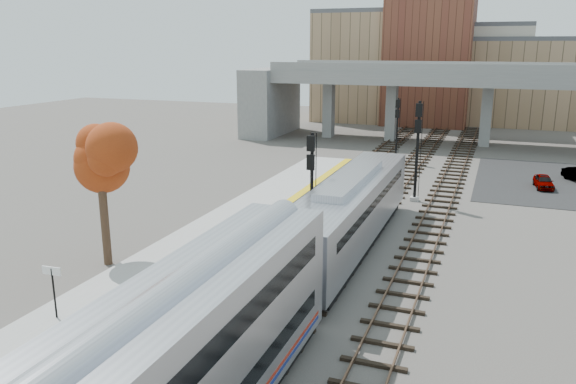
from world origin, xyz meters
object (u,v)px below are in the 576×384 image
Objects in this scene: tree at (100,161)px; car_a at (544,181)px; signal_mast_near at (311,193)px; signal_mast_mid at (417,151)px; signal_mast_far at (397,131)px; locomotive at (350,210)px.

car_a is at bearing 48.95° from tree.
tree is 2.33× the size of car_a.
signal_mast_mid reaches higher than signal_mast_near.
signal_mast_near reaches higher than signal_mast_far.
signal_mast_mid is at bearing 71.71° from signal_mast_near.
signal_mast_far is 34.89m from tree.
car_a is at bearing 56.14° from signal_mast_near.
tree reaches higher than locomotive.
signal_mast_mid is at bearing -147.64° from car_a.
signal_mast_mid reaches higher than car_a.
locomotive is 13.86m from tree.
tree reaches higher than signal_mast_far.
signal_mast_mid is 0.99× the size of tree.
signal_mast_far is 15.46m from car_a.
locomotive is 22.45m from car_a.
signal_mast_far reaches higher than locomotive.
tree reaches higher than signal_mast_mid.
tree is 35.17m from car_a.
signal_mast_mid is at bearing -74.59° from signal_mast_far.
signal_mast_near is 27.28m from signal_mast_far.
tree is at bearing -146.57° from signal_mast_near.
signal_mast_far is (-4.10, 14.87, -0.80)m from signal_mast_mid.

